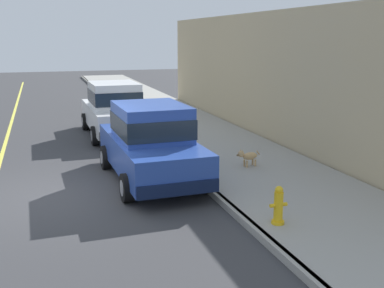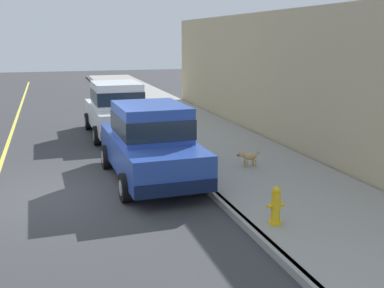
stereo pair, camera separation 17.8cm
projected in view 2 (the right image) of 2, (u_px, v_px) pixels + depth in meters
ground_plane at (64, 194)px, 10.72m from camera, size 80.00×80.00×0.00m
curb at (197, 179)px, 11.62m from camera, size 0.16×64.00×0.14m
sidewalk at (264, 173)px, 12.13m from camera, size 3.60×64.00×0.14m
car_blue_sedan at (151, 142)px, 11.55m from camera, size 2.12×4.65×1.92m
car_white_sedan at (117, 108)px, 16.89m from camera, size 2.10×4.63×1.92m
dog_tan at (248, 156)px, 12.39m from camera, size 0.75×0.28×0.49m
fire_hydrant at (276, 207)px, 8.57m from camera, size 0.34×0.24×0.72m
building_facade at (267, 76)px, 16.24m from camera, size 0.50×20.00×4.33m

